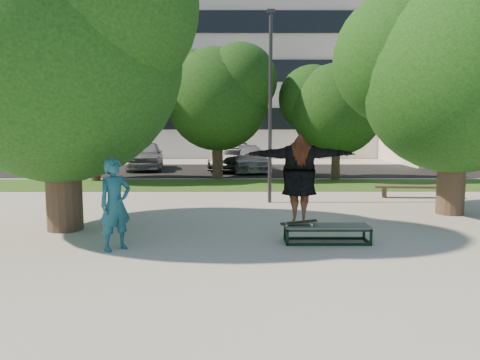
{
  "coord_description": "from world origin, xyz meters",
  "views": [
    {
      "loc": [
        -0.03,
        -10.1,
        2.51
      ],
      "look_at": [
        0.01,
        0.6,
        1.25
      ],
      "focal_mm": 35.0,
      "sensor_mm": 36.0,
      "label": 1
    }
  ],
  "objects_px": {
    "tree_right": "(453,68)",
    "car_silver_b": "(248,159)",
    "bystander": "(115,204)",
    "car_silver_a": "(145,155)",
    "car_dark": "(230,159)",
    "lamppost": "(270,105)",
    "grind_box": "(327,234)",
    "tree_left": "(55,43)",
    "car_grey": "(236,156)",
    "bench": "(414,188)"
  },
  "relations": [
    {
      "from": "tree_right",
      "to": "bystander",
      "type": "distance_m",
      "value": 9.81
    },
    {
      "from": "tree_left",
      "to": "grind_box",
      "type": "bearing_deg",
      "value": -12.45
    },
    {
      "from": "lamppost",
      "to": "grind_box",
      "type": "relative_size",
      "value": 3.39
    },
    {
      "from": "lamppost",
      "to": "car_silver_a",
      "type": "distance_m",
      "value": 13.33
    },
    {
      "from": "bystander",
      "to": "car_silver_a",
      "type": "height_order",
      "value": "bystander"
    },
    {
      "from": "grind_box",
      "to": "car_dark",
      "type": "bearing_deg",
      "value": 98.56
    },
    {
      "from": "lamppost",
      "to": "bench",
      "type": "bearing_deg",
      "value": 10.8
    },
    {
      "from": "tree_left",
      "to": "lamppost",
      "type": "xyz_separation_m",
      "value": [
        5.29,
        3.91,
        -1.27
      ]
    },
    {
      "from": "car_silver_b",
      "to": "car_dark",
      "type": "bearing_deg",
      "value": 169.89
    },
    {
      "from": "tree_right",
      "to": "bench",
      "type": "xyz_separation_m",
      "value": [
        0.17,
        2.89,
        -3.74
      ]
    },
    {
      "from": "bench",
      "to": "car_silver_a",
      "type": "xyz_separation_m",
      "value": [
        -11.41,
        10.53,
        0.46
      ]
    },
    {
      "from": "tree_right",
      "to": "car_silver_b",
      "type": "distance_m",
      "value": 13.94
    },
    {
      "from": "car_dark",
      "to": "tree_left",
      "type": "bearing_deg",
      "value": -94.04
    },
    {
      "from": "bench",
      "to": "car_silver_a",
      "type": "distance_m",
      "value": 15.53
    },
    {
      "from": "tree_left",
      "to": "car_grey",
      "type": "relative_size",
      "value": 1.28
    },
    {
      "from": "lamppost",
      "to": "car_dark",
      "type": "bearing_deg",
      "value": 98.1
    },
    {
      "from": "tree_left",
      "to": "tree_right",
      "type": "bearing_deg",
      "value": 11.03
    },
    {
      "from": "tree_right",
      "to": "bystander",
      "type": "bearing_deg",
      "value": -155.05
    },
    {
      "from": "tree_right",
      "to": "lamppost",
      "type": "relative_size",
      "value": 1.07
    },
    {
      "from": "lamppost",
      "to": "bystander",
      "type": "xyz_separation_m",
      "value": [
        -3.5,
        -5.83,
        -2.22
      ]
    },
    {
      "from": "lamppost",
      "to": "car_dark",
      "type": "distance_m",
      "value": 10.92
    },
    {
      "from": "lamppost",
      "to": "car_grey",
      "type": "height_order",
      "value": "lamppost"
    },
    {
      "from": "car_dark",
      "to": "tree_right",
      "type": "bearing_deg",
      "value": -52.06
    },
    {
      "from": "lamppost",
      "to": "car_grey",
      "type": "bearing_deg",
      "value": 95.7
    },
    {
      "from": "bystander",
      "to": "car_silver_b",
      "type": "distance_m",
      "value": 16.6
    },
    {
      "from": "car_silver_b",
      "to": "grind_box",
      "type": "bearing_deg",
      "value": -92.65
    },
    {
      "from": "lamppost",
      "to": "car_dark",
      "type": "relative_size",
      "value": 1.47
    },
    {
      "from": "tree_left",
      "to": "car_silver_a",
      "type": "height_order",
      "value": "tree_left"
    },
    {
      "from": "lamppost",
      "to": "grind_box",
      "type": "bearing_deg",
      "value": -80.54
    },
    {
      "from": "grind_box",
      "to": "car_silver_b",
      "type": "bearing_deg",
      "value": 94.9
    },
    {
      "from": "car_silver_a",
      "to": "car_silver_b",
      "type": "bearing_deg",
      "value": -17.49
    },
    {
      "from": "car_silver_a",
      "to": "bystander",
      "type": "bearing_deg",
      "value": -88.43
    },
    {
      "from": "tree_left",
      "to": "grind_box",
      "type": "height_order",
      "value": "tree_left"
    },
    {
      "from": "tree_right",
      "to": "car_dark",
      "type": "height_order",
      "value": "tree_right"
    },
    {
      "from": "tree_left",
      "to": "car_silver_a",
      "type": "distance_m",
      "value": 15.85
    },
    {
      "from": "tree_right",
      "to": "lamppost",
      "type": "bearing_deg",
      "value": 158.72
    },
    {
      "from": "car_grey",
      "to": "lamppost",
      "type": "bearing_deg",
      "value": -89.9
    },
    {
      "from": "car_silver_a",
      "to": "car_silver_b",
      "type": "height_order",
      "value": "car_silver_a"
    },
    {
      "from": "grind_box",
      "to": "car_dark",
      "type": "distance_m",
      "value": 15.99
    },
    {
      "from": "bystander",
      "to": "car_dark",
      "type": "height_order",
      "value": "bystander"
    },
    {
      "from": "bench",
      "to": "car_silver_a",
      "type": "bearing_deg",
      "value": 140.88
    },
    {
      "from": "tree_right",
      "to": "lamppost",
      "type": "xyz_separation_m",
      "value": [
        -4.92,
        1.92,
        -0.94
      ]
    },
    {
      "from": "lamppost",
      "to": "car_dark",
      "type": "xyz_separation_m",
      "value": [
        -1.5,
        10.53,
        -2.47
      ]
    },
    {
      "from": "grind_box",
      "to": "car_dark",
      "type": "xyz_separation_m",
      "value": [
        -2.38,
        15.8,
        0.5
      ]
    },
    {
      "from": "tree_right",
      "to": "car_grey",
      "type": "relative_size",
      "value": 1.17
    },
    {
      "from": "tree_right",
      "to": "bench",
      "type": "bearing_deg",
      "value": 86.63
    },
    {
      "from": "bystander",
      "to": "tree_right",
      "type": "bearing_deg",
      "value": -17.78
    },
    {
      "from": "tree_right",
      "to": "car_dark",
      "type": "distance_m",
      "value": 14.41
    },
    {
      "from": "bystander",
      "to": "bench",
      "type": "height_order",
      "value": "bystander"
    },
    {
      "from": "lamppost",
      "to": "car_silver_b",
      "type": "height_order",
      "value": "lamppost"
    }
  ]
}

